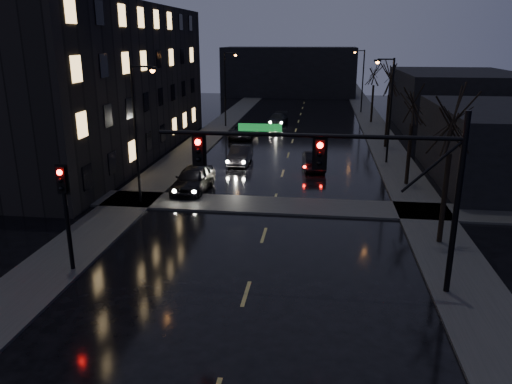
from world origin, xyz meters
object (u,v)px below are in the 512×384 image
(lead_car, at_px, (314,160))
(oncoming_car_d, at_px, (278,119))
(oncoming_car_a, at_px, (193,179))
(oncoming_car_c, at_px, (244,131))
(oncoming_car_b, at_px, (240,155))

(lead_car, bearing_deg, oncoming_car_d, -83.69)
(oncoming_car_a, relative_size, oncoming_car_c, 0.96)
(oncoming_car_a, relative_size, lead_car, 1.14)
(lead_car, bearing_deg, oncoming_car_b, -16.52)
(oncoming_car_c, relative_size, lead_car, 1.19)
(oncoming_car_d, relative_size, lead_car, 1.05)
(oncoming_car_c, bearing_deg, lead_car, -54.33)
(oncoming_car_a, distance_m, oncoming_car_c, 18.26)
(oncoming_car_b, bearing_deg, lead_car, -9.80)
(oncoming_car_a, bearing_deg, oncoming_car_b, 80.12)
(oncoming_car_d, bearing_deg, lead_car, -70.76)
(oncoming_car_a, height_order, oncoming_car_b, oncoming_car_a)
(oncoming_car_c, bearing_deg, oncoming_car_a, -87.13)
(oncoming_car_b, distance_m, lead_car, 5.81)
(oncoming_car_b, relative_size, oncoming_car_c, 0.84)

